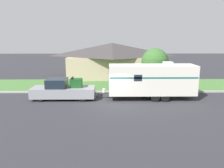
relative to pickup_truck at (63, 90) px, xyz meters
The scene contains 8 objects.
ground_plane 4.88m from the pickup_truck, 16.93° to the right, with size 120.00×120.00×0.00m, color #2D2D33.
curb_strip 5.22m from the pickup_truck, 27.11° to the left, with size 80.00×0.30×0.14m.
lawn_strip 7.60m from the pickup_truck, 52.57° to the left, with size 80.00×7.00×0.03m.
house_across_street 13.00m from the pickup_truck, 68.79° to the left, with size 13.02×7.81×4.83m.
pickup_truck is the anchor object (origin of this frame).
travel_trailer 8.18m from the pickup_truck, ahead, with size 8.87×2.22×3.43m.
mailbox 5.89m from the pickup_truck, 33.06° to the left, with size 0.48×0.20×1.35m.
tree_in_yard 10.25m from the pickup_truck, 23.70° to the left, with size 2.92×2.92×4.46m.
Camera 1 is at (-0.34, -18.10, 5.56)m, focal length 35.00 mm.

